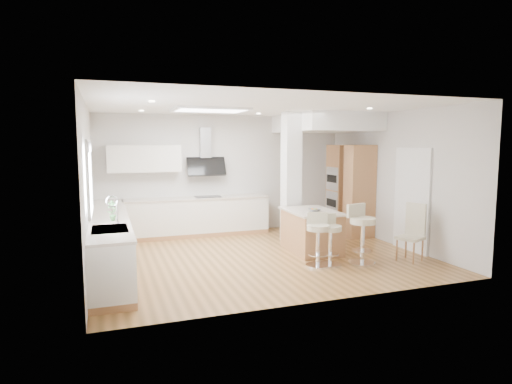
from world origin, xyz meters
name	(u,v)px	position (x,y,z in m)	size (l,w,h in m)	color
ground	(260,256)	(0.00, 0.00, 0.00)	(6.00, 6.00, 0.00)	#A2713C
ceiling	(260,256)	(0.00, 0.00, 0.00)	(6.00, 5.00, 0.02)	white
wall_back	(225,174)	(0.00, 2.50, 1.40)	(6.00, 0.04, 2.80)	beige
wall_left	(88,188)	(-3.00, 0.00, 1.40)	(0.04, 5.00, 2.80)	beige
wall_right	(394,179)	(3.00, 0.00, 1.40)	(0.04, 5.00, 2.80)	beige
skylight	(211,110)	(-0.79, 0.60, 2.77)	(4.10, 2.10, 0.06)	white
window_left	(89,174)	(-2.96, -0.90, 1.69)	(0.06, 1.28, 1.07)	white
doorway_right	(412,201)	(2.97, -0.60, 1.00)	(0.05, 1.00, 2.10)	#484038
counter_left	(110,240)	(-2.70, 0.23, 0.46)	(0.63, 4.50, 1.35)	#B47C4D
counter_back	(190,206)	(-0.91, 2.22, 0.70)	(3.62, 0.63, 2.50)	#B47C4D
pillar	(291,178)	(1.05, 0.95, 1.40)	(0.35, 0.35, 2.80)	white
soffit	(325,123)	(2.10, 1.40, 2.60)	(1.78, 2.20, 0.40)	white
oven_column	(349,190)	(2.68, 1.23, 1.05)	(0.63, 1.21, 2.10)	#B47C4D
peninsula	(311,231)	(1.07, 0.00, 0.42)	(0.94, 1.38, 0.89)	#B47C4D
bar_stool_a	(318,237)	(0.71, -0.96, 0.52)	(0.54, 0.54, 0.93)	white
bar_stool_b	(330,237)	(0.95, -0.97, 0.50)	(0.41, 0.41, 0.90)	white
bar_stool_c	(362,231)	(1.52, -1.07, 0.59)	(0.56, 0.56, 1.06)	white
dining_chair	(413,230)	(2.53, -1.19, 0.56)	(0.53, 0.53, 1.05)	beige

